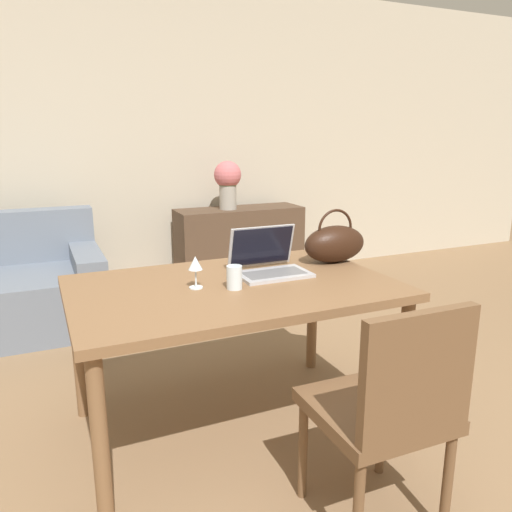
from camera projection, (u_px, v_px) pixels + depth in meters
wall_back at (117, 138)px, 4.34m from camera, size 10.00×0.06×2.70m
dining_table at (234, 300)px, 2.29m from camera, size 1.45×0.94×0.73m
chair at (389, 405)px, 1.69m from camera, size 0.45×0.45×0.88m
sideboard at (240, 246)px, 4.68m from camera, size 1.17×0.40×0.72m
laptop at (268, 261)px, 2.44m from camera, size 0.34×0.28×0.22m
drinking_glass at (234, 277)px, 2.19m from camera, size 0.07×0.07×0.10m
wine_glass at (195, 265)px, 2.18m from camera, size 0.06×0.06×0.15m
handbag at (335, 243)px, 2.63m from camera, size 0.35×0.18×0.28m
flower_vase at (228, 181)px, 4.46m from camera, size 0.24×0.24×0.43m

